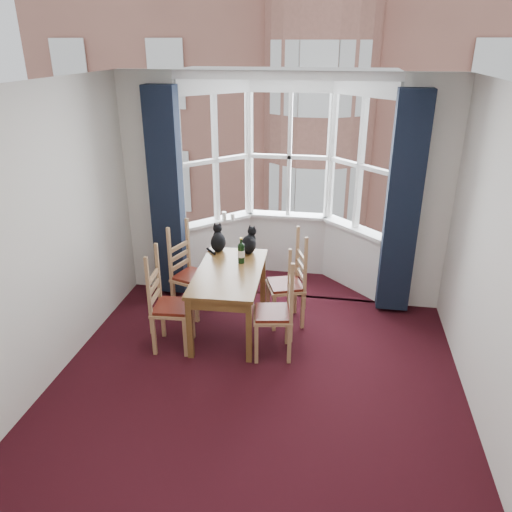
% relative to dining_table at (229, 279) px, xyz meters
% --- Properties ---
extents(floor, '(4.50, 4.50, 0.00)m').
position_rel_dining_table_xyz_m(floor, '(0.47, -1.29, -0.64)').
color(floor, black).
rests_on(floor, ground).
extents(ceiling, '(4.50, 4.50, 0.00)m').
position_rel_dining_table_xyz_m(ceiling, '(0.47, -1.29, 2.16)').
color(ceiling, white).
rests_on(ceiling, floor).
extents(wall_left, '(0.00, 4.50, 4.50)m').
position_rel_dining_table_xyz_m(wall_left, '(-1.53, -1.29, 0.76)').
color(wall_left, silver).
rests_on(wall_left, floor).
extents(wall_right, '(0.00, 4.50, 4.50)m').
position_rel_dining_table_xyz_m(wall_right, '(2.47, -1.29, 0.76)').
color(wall_right, silver).
rests_on(wall_right, floor).
extents(wall_near, '(4.00, 0.00, 4.00)m').
position_rel_dining_table_xyz_m(wall_near, '(0.47, -3.54, 0.76)').
color(wall_near, silver).
rests_on(wall_near, floor).
extents(wall_back_pier_left, '(0.70, 0.12, 2.80)m').
position_rel_dining_table_xyz_m(wall_back_pier_left, '(-1.18, 0.96, 0.76)').
color(wall_back_pier_left, silver).
rests_on(wall_back_pier_left, floor).
extents(wall_back_pier_right, '(0.70, 0.12, 2.80)m').
position_rel_dining_table_xyz_m(wall_back_pier_right, '(2.12, 0.96, 0.76)').
color(wall_back_pier_right, silver).
rests_on(wall_back_pier_right, floor).
extents(bay_window, '(2.76, 0.94, 2.80)m').
position_rel_dining_table_xyz_m(bay_window, '(0.47, 1.46, 0.76)').
color(bay_window, white).
rests_on(bay_window, floor).
extents(curtain_left, '(0.38, 0.22, 2.60)m').
position_rel_dining_table_xyz_m(curtain_left, '(-0.95, 0.78, 0.71)').
color(curtain_left, black).
rests_on(curtain_left, floor).
extents(curtain_right, '(0.38, 0.22, 2.60)m').
position_rel_dining_table_xyz_m(curtain_right, '(1.89, 0.78, 0.71)').
color(curtain_right, black).
rests_on(curtain_right, floor).
extents(dining_table, '(0.78, 1.38, 0.74)m').
position_rel_dining_table_xyz_m(dining_table, '(0.00, 0.00, 0.00)').
color(dining_table, brown).
rests_on(dining_table, floor).
extents(chair_left_near, '(0.43, 0.45, 0.92)m').
position_rel_dining_table_xyz_m(chair_left_near, '(-0.62, -0.47, -0.17)').
color(chair_left_near, '#A57B50').
rests_on(chair_left_near, floor).
extents(chair_left_far, '(0.52, 0.53, 0.92)m').
position_rel_dining_table_xyz_m(chair_left_far, '(-0.61, 0.33, -0.17)').
color(chair_left_far, '#A57B50').
rests_on(chair_left_far, floor).
extents(chair_right_near, '(0.47, 0.48, 0.92)m').
position_rel_dining_table_xyz_m(chair_right_near, '(0.64, -0.41, -0.17)').
color(chair_right_near, '#A57B50').
rests_on(chair_right_near, floor).
extents(chair_right_far, '(0.52, 0.53, 0.92)m').
position_rel_dining_table_xyz_m(chair_right_far, '(0.70, 0.29, -0.17)').
color(chair_right_far, '#A57B50').
rests_on(chair_right_far, floor).
extents(cat_left, '(0.24, 0.29, 0.35)m').
position_rel_dining_table_xyz_m(cat_left, '(-0.26, 0.56, 0.23)').
color(cat_left, black).
rests_on(cat_left, dining_table).
extents(cat_right, '(0.24, 0.28, 0.34)m').
position_rel_dining_table_xyz_m(cat_right, '(0.13, 0.56, 0.22)').
color(cat_right, black).
rests_on(cat_right, dining_table).
extents(wine_bottle, '(0.08, 0.08, 0.31)m').
position_rel_dining_table_xyz_m(wine_bottle, '(0.09, 0.25, 0.23)').
color(wine_bottle, black).
rests_on(wine_bottle, dining_table).
extents(candle_tall, '(0.06, 0.06, 0.12)m').
position_rel_dining_table_xyz_m(candle_tall, '(-0.35, 1.31, 0.28)').
color(candle_tall, white).
rests_on(candle_tall, bay_window).
extents(candle_short, '(0.06, 0.06, 0.09)m').
position_rel_dining_table_xyz_m(candle_short, '(-0.24, 1.34, 0.27)').
color(candle_short, white).
rests_on(candle_short, bay_window).
extents(street, '(80.00, 80.00, 0.00)m').
position_rel_dining_table_xyz_m(street, '(0.47, 30.96, -6.64)').
color(street, '#333335').
rests_on(street, ground).
extents(tenement_building, '(18.40, 7.80, 15.20)m').
position_rel_dining_table_xyz_m(tenement_building, '(0.47, 12.72, 0.95)').
color(tenement_building, '#A66755').
rests_on(tenement_building, street).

